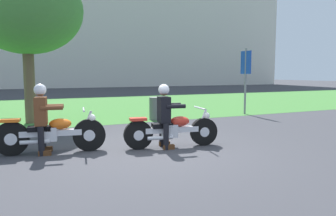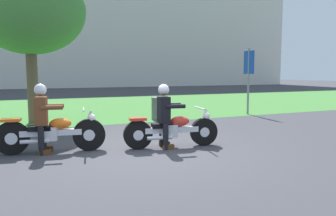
% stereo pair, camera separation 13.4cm
% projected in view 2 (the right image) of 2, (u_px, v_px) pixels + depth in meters
% --- Properties ---
extents(ground, '(120.00, 120.00, 0.00)m').
position_uv_depth(ground, '(150.00, 152.00, 6.74)').
color(ground, '#38383D').
extents(grass_verge, '(60.00, 12.00, 0.01)m').
position_uv_depth(grass_verge, '(78.00, 107.00, 15.65)').
color(grass_verge, '#3D7533').
rests_on(grass_verge, ground).
extents(stadium_facade, '(58.66, 8.00, 16.46)m').
position_uv_depth(stadium_facade, '(71.00, 18.00, 39.08)').
color(stadium_facade, silver).
rests_on(stadium_facade, ground).
extents(motorcycle_lead, '(2.11, 0.69, 0.87)m').
position_uv_depth(motorcycle_lead, '(172.00, 130.00, 7.10)').
color(motorcycle_lead, black).
rests_on(motorcycle_lead, ground).
extents(rider_lead, '(0.60, 0.52, 1.39)m').
position_uv_depth(rider_lead, '(165.00, 111.00, 7.02)').
color(rider_lead, black).
rests_on(rider_lead, ground).
extents(motorcycle_follow, '(2.16, 0.69, 0.89)m').
position_uv_depth(motorcycle_follow, '(52.00, 133.00, 6.62)').
color(motorcycle_follow, black).
rests_on(motorcycle_follow, ground).
extents(rider_follow, '(0.60, 0.52, 1.42)m').
position_uv_depth(rider_follow, '(42.00, 113.00, 6.54)').
color(rider_follow, black).
rests_on(rider_follow, ground).
extents(tree_roadside, '(3.53, 3.53, 5.06)m').
position_uv_depth(tree_roadside, '(29.00, 10.00, 10.34)').
color(tree_roadside, brown).
rests_on(tree_roadside, ground).
extents(trash_can, '(0.54, 0.54, 0.79)m').
position_uv_depth(trash_can, '(159.00, 108.00, 11.37)').
color(trash_can, '#595E5B').
rests_on(trash_can, ground).
extents(sign_banner, '(0.08, 0.60, 2.60)m').
position_uv_depth(sign_banner, '(249.00, 71.00, 12.72)').
color(sign_banner, gray).
rests_on(sign_banner, ground).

